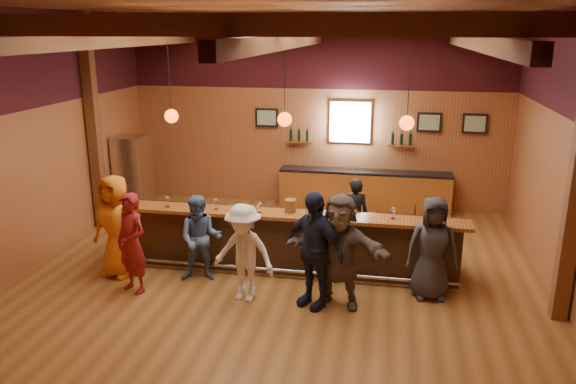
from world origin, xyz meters
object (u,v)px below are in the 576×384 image
(customer_white, at_px, (244,253))
(ice_bucket, at_px, (290,206))
(customer_denim, at_px, (201,238))
(bar_counter, at_px, (287,238))
(stainless_fridge, at_px, (133,174))
(customer_navy, at_px, (313,250))
(back_bar_cabinet, at_px, (364,190))
(customer_orange, at_px, (116,226))
(customer_dark, at_px, (432,248))
(bartender, at_px, (355,215))
(bottle_a, at_px, (317,205))
(customer_brown, at_px, (339,251))
(customer_redvest, at_px, (132,243))

(customer_white, relative_size, ice_bucket, 7.07)
(customer_denim, bearing_deg, bar_counter, 22.73)
(stainless_fridge, relative_size, customer_navy, 0.97)
(back_bar_cabinet, xyz_separation_m, customer_orange, (-4.00, -4.50, 0.43))
(customer_dark, bearing_deg, bartender, 121.78)
(bottle_a, bearing_deg, bartender, 63.80)
(customer_orange, distance_m, ice_bucket, 3.01)
(customer_navy, distance_m, customer_brown, 0.40)
(stainless_fridge, bearing_deg, customer_orange, -68.98)
(customer_orange, distance_m, customer_denim, 1.49)
(customer_white, relative_size, customer_brown, 0.88)
(bar_counter, distance_m, bartender, 1.47)
(stainless_fridge, height_order, customer_brown, customer_brown)
(customer_dark, height_order, ice_bucket, customer_dark)
(customer_brown, height_order, customer_dark, customer_brown)
(stainless_fridge, distance_m, customer_brown, 6.41)
(customer_dark, bearing_deg, customer_denim, 174.70)
(customer_orange, bearing_deg, bartender, 40.83)
(customer_redvest, distance_m, customer_navy, 2.95)
(bottle_a, bearing_deg, stainless_fridge, 150.14)
(stainless_fridge, bearing_deg, customer_navy, -38.96)
(customer_navy, bearing_deg, bartender, 109.69)
(bar_counter, height_order, customer_navy, customer_navy)
(stainless_fridge, xyz_separation_m, customer_white, (3.69, -3.89, -0.11))
(stainless_fridge, bearing_deg, customer_brown, -36.17)
(stainless_fridge, bearing_deg, ice_bucket, -32.58)
(customer_orange, height_order, customer_redvest, customer_orange)
(bartender, distance_m, bottle_a, 1.39)
(stainless_fridge, height_order, ice_bucket, stainless_fridge)
(customer_redvest, height_order, customer_navy, customer_navy)
(back_bar_cabinet, distance_m, stainless_fridge, 5.43)
(bar_counter, bearing_deg, customer_navy, -64.74)
(customer_white, xyz_separation_m, bottle_a, (0.99, 1.20, 0.47))
(bar_counter, relative_size, back_bar_cabinet, 1.57)
(bartender, bearing_deg, customer_orange, 21.29)
(customer_white, distance_m, customer_dark, 2.97)
(customer_orange, relative_size, bartender, 1.24)
(customer_orange, relative_size, customer_dark, 1.08)
(customer_denim, height_order, customer_white, customer_white)
(customer_redvest, xyz_separation_m, ice_bucket, (2.38, 1.23, 0.39))
(bartender, bearing_deg, back_bar_cabinet, -94.82)
(bartender, bearing_deg, customer_navy, 74.97)
(customer_denim, relative_size, ice_bucket, 6.69)
(customer_denim, bearing_deg, customer_dark, -9.31)
(customer_orange, bearing_deg, customer_denim, 18.57)
(back_bar_cabinet, height_order, bartender, bartender)
(customer_brown, xyz_separation_m, bottle_a, (-0.49, 1.10, 0.36))
(customer_brown, relative_size, bartender, 1.23)
(customer_redvest, xyz_separation_m, customer_brown, (3.34, 0.14, 0.07))
(stainless_fridge, distance_m, customer_white, 5.36)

